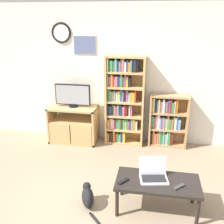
% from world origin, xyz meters
% --- Properties ---
extents(ground_plane, '(18.00, 18.00, 0.00)m').
position_xyz_m(ground_plane, '(0.00, 0.00, 0.00)').
color(ground_plane, gray).
extents(wall_back, '(6.60, 0.09, 2.60)m').
position_xyz_m(wall_back, '(-0.01, 2.43, 1.31)').
color(wall_back, silver).
rests_on(wall_back, ground_plane).
extents(tv_stand, '(0.93, 0.49, 0.72)m').
position_xyz_m(tv_stand, '(-0.96, 2.11, 0.36)').
color(tv_stand, tan).
rests_on(tv_stand, ground_plane).
extents(television, '(0.68, 0.18, 0.44)m').
position_xyz_m(television, '(-0.95, 2.14, 0.94)').
color(television, black).
rests_on(television, tv_stand).
extents(bookshelf_tall, '(0.73, 0.32, 1.70)m').
position_xyz_m(bookshelf_tall, '(0.00, 2.24, 0.86)').
color(bookshelf_tall, tan).
rests_on(bookshelf_tall, ground_plane).
extents(bookshelf_short, '(0.71, 0.27, 1.01)m').
position_xyz_m(bookshelf_short, '(0.83, 2.26, 0.50)').
color(bookshelf_short, tan).
rests_on(bookshelf_short, ground_plane).
extents(coffee_table, '(1.04, 0.51, 0.42)m').
position_xyz_m(coffee_table, '(0.70, 0.38, 0.38)').
color(coffee_table, black).
rests_on(coffee_table, ground_plane).
extents(laptop, '(0.39, 0.34, 0.25)m').
position_xyz_m(laptop, '(0.64, 0.44, 0.49)').
color(laptop, silver).
rests_on(laptop, coffee_table).
extents(remote_near_laptop, '(0.13, 0.15, 0.02)m').
position_xyz_m(remote_near_laptop, '(0.28, 0.29, 0.43)').
color(remote_near_laptop, black).
rests_on(remote_near_laptop, coffee_table).
extents(remote_far_from_laptop, '(0.15, 0.14, 0.02)m').
position_xyz_m(remote_far_from_laptop, '(0.95, 0.29, 0.43)').
color(remote_far_from_laptop, '#38383A').
rests_on(remote_far_from_laptop, coffee_table).
extents(cat, '(0.36, 0.50, 0.30)m').
position_xyz_m(cat, '(-0.19, 0.30, 0.14)').
color(cat, black).
rests_on(cat, ground_plane).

